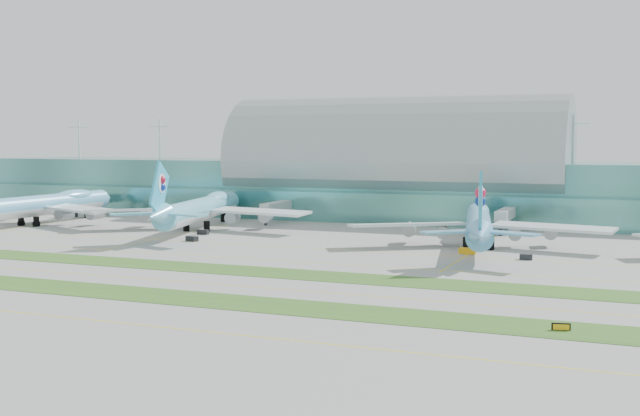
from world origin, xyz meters
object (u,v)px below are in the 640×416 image
at_px(airliner_c, 479,222).
at_px(terminal, 397,177).
at_px(airliner_b, 201,208).
at_px(airliner_a, 38,204).
at_px(taxiway_sign_east, 561,327).

bearing_deg(airliner_c, terminal, 110.04).
bearing_deg(airliner_b, airliner_c, -18.44).
bearing_deg(airliner_a, taxiway_sign_east, -26.08).
bearing_deg(taxiway_sign_east, airliner_b, 128.75).
height_order(airliner_c, taxiway_sign_east, airliner_c).
height_order(terminal, taxiway_sign_east, terminal).
relative_size(airliner_a, airliner_b, 0.99).
bearing_deg(airliner_c, airliner_a, 168.24).
relative_size(terminal, airliner_c, 4.50).
height_order(terminal, airliner_a, terminal).
xyz_separation_m(airliner_a, airliner_b, (56.66, 6.92, 0.13)).
distance_m(terminal, airliner_a, 122.40).
bearing_deg(terminal, airliner_b, -125.35).
xyz_separation_m(terminal, airliner_b, (-44.09, -62.17, -7.39)).
height_order(airliner_a, airliner_c, airliner_a).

